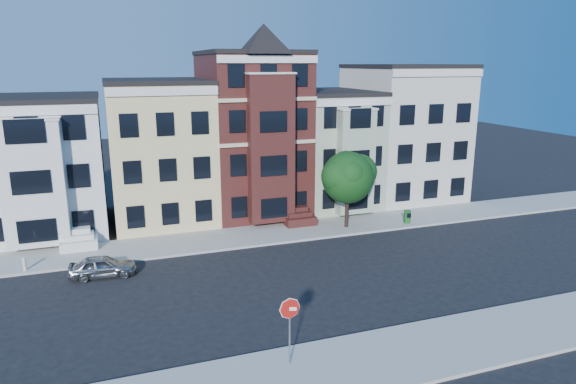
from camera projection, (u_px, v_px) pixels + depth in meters
name	position (u px, v px, depth m)	size (l,w,h in m)	color
ground	(325.00, 279.00, 27.91)	(120.00, 120.00, 0.00)	black
far_sidewalk	(279.00, 233.00, 35.20)	(60.00, 4.00, 0.15)	#9E9B93
near_sidewalk	(405.00, 354.00, 20.58)	(60.00, 4.00, 0.15)	#9E9B93
house_white	(41.00, 167.00, 35.19)	(8.00, 9.00, 9.00)	silver
house_yellow	(160.00, 153.00, 37.66)	(7.00, 9.00, 10.00)	beige
house_brown	(252.00, 135.00, 39.69)	(7.00, 9.00, 12.00)	#401916
house_green	(328.00, 149.00, 42.17)	(6.00, 9.00, 9.00)	#A0AE94
house_cream	(403.00, 133.00, 44.19)	(8.00, 9.00, 11.00)	silver
street_tree	(348.00, 181.00, 35.49)	(5.72, 5.72, 6.65)	#184F18
parked_car	(103.00, 266.00, 28.07)	(1.41, 3.51, 1.20)	gray
newspaper_box	(407.00, 217.00, 37.05)	(0.42, 0.38, 0.94)	#1B581D
fire_hydrant	(25.00, 265.00, 28.60)	(0.22, 0.22, 0.61)	beige
stop_sign	(290.00, 327.00, 19.42)	(0.85, 0.12, 3.10)	red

